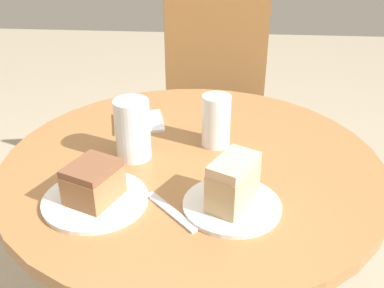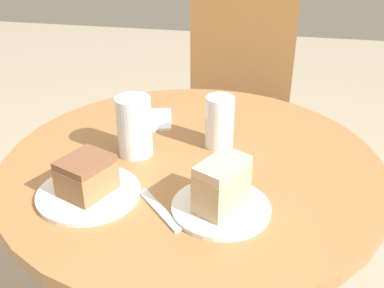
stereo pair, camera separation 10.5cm
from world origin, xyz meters
name	(u,v)px [view 1 (the left image)]	position (x,y,z in m)	size (l,w,h in m)	color
table	(192,215)	(0.00, 0.00, 0.58)	(0.90, 0.90, 0.75)	#9E6B3D
chair	(220,108)	(0.05, 0.85, 0.50)	(0.55, 0.54, 0.98)	brown
plate_near	(232,205)	(0.10, -0.19, 0.75)	(0.20, 0.20, 0.01)	silver
plate_far	(96,200)	(-0.18, -0.19, 0.75)	(0.22, 0.22, 0.01)	silver
cake_slice_near	(233,182)	(0.10, -0.19, 0.81)	(0.11, 0.13, 0.10)	tan
cake_slice_far	(93,182)	(-0.18, -0.19, 0.80)	(0.12, 0.13, 0.08)	#9E6B42
glass_lemonade	(133,133)	(-0.14, 0.00, 0.81)	(0.08, 0.08, 0.15)	silver
glass_water	(216,123)	(0.05, 0.08, 0.81)	(0.07, 0.07, 0.13)	silver
napkin_stack	(139,122)	(-0.16, 0.18, 0.75)	(0.16, 0.16, 0.01)	white
fork	(171,211)	(-0.02, -0.21, 0.75)	(0.12, 0.13, 0.00)	silver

